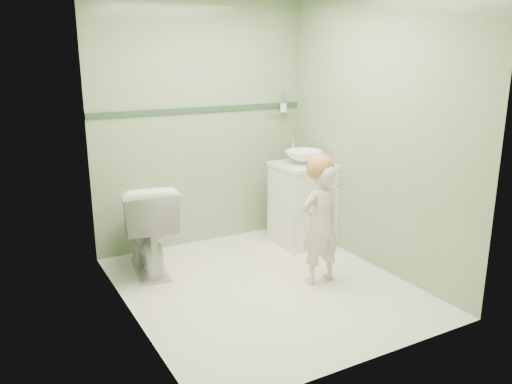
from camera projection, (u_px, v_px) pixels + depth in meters
ground at (265, 286)px, 4.32m from camera, size 2.50×2.50×0.00m
room_shell at (265, 144)px, 4.00m from camera, size 2.50×2.54×2.40m
trim_stripe at (202, 110)px, 5.01m from camera, size 2.20×0.02×0.05m
vanity at (302, 205)px, 5.20m from camera, size 0.52×0.50×0.80m
counter at (303, 165)px, 5.09m from camera, size 0.54×0.52×0.04m
basin at (304, 157)px, 5.07m from camera, size 0.37×0.37×0.13m
faucet at (293, 146)px, 5.20m from camera, size 0.03×0.13×0.18m
cup_holder at (283, 108)px, 5.38m from camera, size 0.26×0.07×0.21m
toilet at (147, 227)px, 4.54m from camera, size 0.56×0.86×0.82m
toddler at (320, 224)px, 4.28m from camera, size 0.38×0.26×1.02m
hair_cap at (320, 168)px, 4.17m from camera, size 0.23×0.23×0.23m
teal_toothbrush at (339, 185)px, 4.12m from camera, size 0.11×0.13×0.08m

